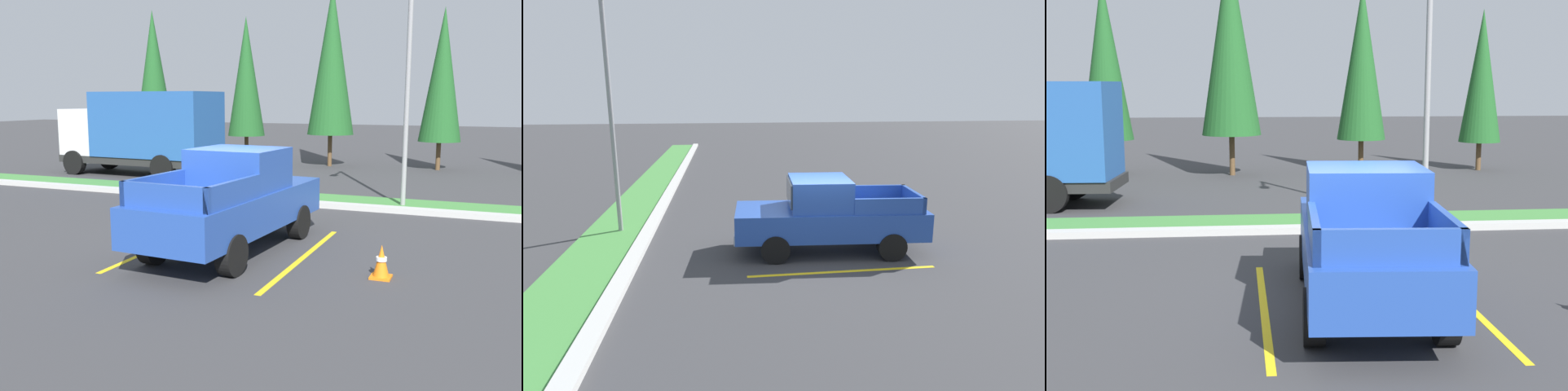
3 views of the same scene
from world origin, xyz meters
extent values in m
plane|color=#38383A|center=(0.00, 0.00, 0.00)|extent=(120.00, 120.00, 0.00)
cube|color=yellow|center=(-1.24, -0.34, 0.00)|extent=(0.12, 4.80, 0.01)
cube|color=yellow|center=(1.86, -0.34, 0.00)|extent=(0.12, 4.80, 0.01)
cube|color=#B2B2AD|center=(0.00, 5.00, 0.07)|extent=(56.00, 0.40, 0.15)
cube|color=#42843D|center=(0.00, 6.10, 0.03)|extent=(56.00, 1.80, 0.06)
cylinder|color=black|center=(-0.43, 1.27, 0.38)|extent=(0.33, 0.78, 0.76)
cylinder|color=black|center=(1.27, 1.15, 0.38)|extent=(0.33, 0.78, 0.76)
cylinder|color=black|center=(-0.65, -1.82, 0.38)|extent=(0.33, 0.78, 0.76)
cylinder|color=black|center=(1.05, -1.95, 0.38)|extent=(0.33, 0.78, 0.76)
cube|color=#23479E|center=(0.31, -0.34, 0.88)|extent=(2.27, 5.32, 0.76)
cube|color=#23479E|center=(0.33, -0.04, 1.68)|extent=(1.87, 1.72, 0.84)
cube|color=#2D3842|center=(0.39, 0.78, 1.73)|extent=(1.62, 0.18, 0.63)
cube|color=#23479E|center=(-0.64, -1.72, 1.48)|extent=(0.24, 1.90, 0.44)
cube|color=#23479E|center=(1.05, -1.85, 1.48)|extent=(0.24, 1.90, 0.44)
cube|color=#23479E|center=(0.14, -2.68, 1.48)|extent=(1.80, 0.23, 0.44)
cube|color=silver|center=(0.49, 2.21, 0.64)|extent=(1.81, 0.29, 0.28)
cylinder|color=black|center=(-6.53, 8.05, 0.50)|extent=(1.01, 0.35, 1.00)
cylinder|color=black|center=(-6.42, 10.24, 0.50)|extent=(1.01, 0.35, 1.00)
cylinder|color=gray|center=(2.89, 5.90, 3.63)|extent=(0.14, 0.14, 7.26)
cylinder|color=brown|center=(-6.39, 15.86, 0.64)|extent=(0.20, 0.20, 1.29)
cone|color=#1E5623|center=(-6.39, 15.86, 4.21)|extent=(1.86, 1.86, 5.86)
cylinder|color=brown|center=(-1.83, 15.18, 0.74)|extent=(0.20, 0.20, 1.49)
cone|color=#1E5623|center=(-1.83, 15.18, 4.88)|extent=(2.15, 2.15, 6.78)
cylinder|color=brown|center=(3.02, 15.52, 0.63)|extent=(0.20, 0.20, 1.26)
cone|color=#1E5623|center=(3.02, 15.52, 4.14)|extent=(1.82, 1.82, 5.75)
cylinder|color=brown|center=(7.72, 15.78, 0.55)|extent=(0.20, 0.20, 1.11)
cone|color=#1E5623|center=(7.72, 15.78, 3.63)|extent=(1.60, 1.60, 5.04)
camera|label=1|loc=(5.19, -10.82, 3.10)|focal=39.36mm
camera|label=2|loc=(-11.13, 2.52, 4.30)|focal=30.01mm
camera|label=3|loc=(-1.57, -10.28, 3.34)|focal=47.60mm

